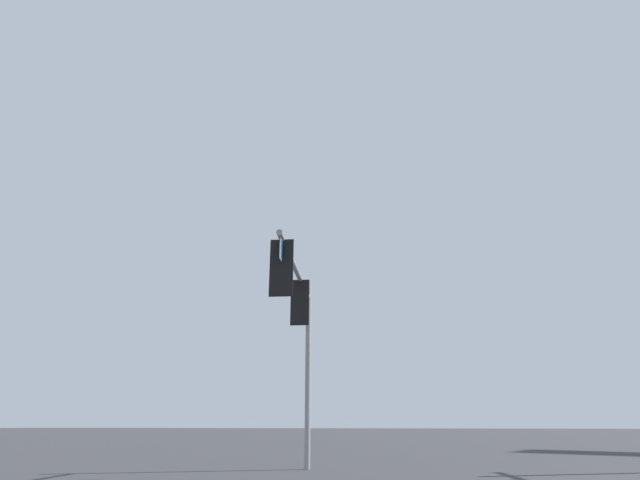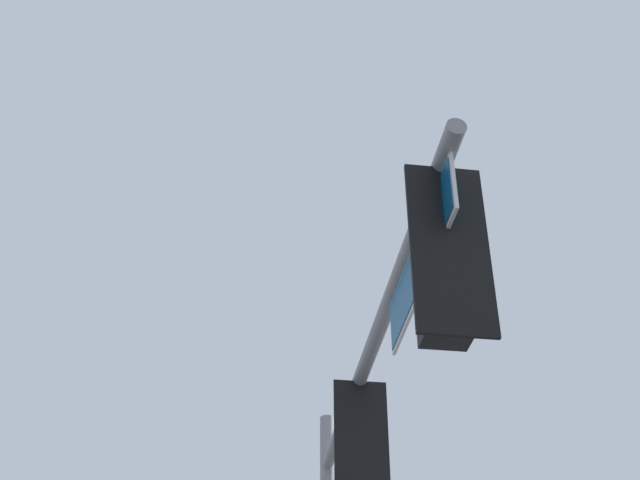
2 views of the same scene
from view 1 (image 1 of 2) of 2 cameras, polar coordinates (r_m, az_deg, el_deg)
name	(u,v)px [view 1 (image 1 of 2)]	position (r m, az deg, el deg)	size (l,w,h in m)	color
signal_pole_near	(298,308)	(13.63, -2.56, -7.82)	(5.99, 1.41, 5.73)	gray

